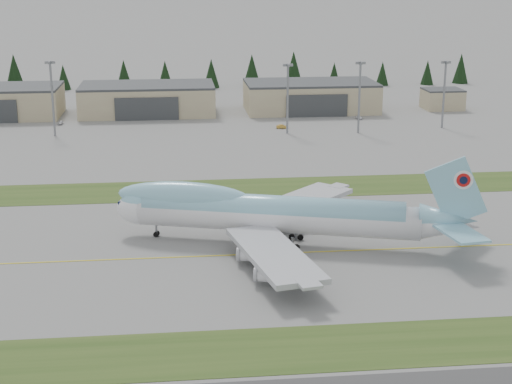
{
  "coord_description": "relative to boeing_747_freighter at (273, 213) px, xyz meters",
  "views": [
    {
      "loc": [
        -6.26,
        -135.42,
        50.84
      ],
      "look_at": [
        9.91,
        13.95,
        8.0
      ],
      "focal_mm": 55.0,
      "sensor_mm": 36.0,
      "label": 1
    }
  ],
  "objects": [
    {
      "name": "taxiway_line_main",
      "position": [
        -12.32,
        -5.5,
        -6.18
      ],
      "size": [
        400.0,
        0.4,
        0.02
      ],
      "primitive_type": "cube",
      "color": "gold",
      "rests_on": "ground"
    },
    {
      "name": "grass_strip_near",
      "position": [
        -12.32,
        -43.5,
        -6.18
      ],
      "size": [
        400.0,
        14.0,
        0.08
      ],
      "primitive_type": "cube",
      "color": "#304B1A",
      "rests_on": "ground"
    },
    {
      "name": "hangar_center",
      "position": [
        -27.32,
        144.39,
        -0.79
      ],
      "size": [
        48.0,
        26.6,
        10.8
      ],
      "color": "tan",
      "rests_on": "ground"
    },
    {
      "name": "ground",
      "position": [
        -12.32,
        -5.5,
        -6.18
      ],
      "size": [
        7000.0,
        7000.0,
        0.0
      ],
      "primitive_type": "plane",
      "color": "slate",
      "rests_on": "ground"
    },
    {
      "name": "grass_strip_far",
      "position": [
        -12.32,
        39.5,
        -6.18
      ],
      "size": [
        400.0,
        18.0,
        0.08
      ],
      "primitive_type": "cube",
      "color": "#304B1A",
      "rests_on": "ground"
    },
    {
      "name": "service_vehicle_c",
      "position": [
        46.77,
        125.35,
        -6.18
      ],
      "size": [
        1.96,
        3.96,
        1.1
      ],
      "primitive_type": "imported",
      "rotation": [
        0.0,
        0.0,
        0.11
      ],
      "color": "silver",
      "rests_on": "ground"
    },
    {
      "name": "service_vehicle_a",
      "position": [
        -56.4,
        126.77,
        -6.18
      ],
      "size": [
        1.52,
        3.73,
        1.27
      ],
      "primitive_type": "imported",
      "rotation": [
        0.0,
        0.0,
        -0.01
      ],
      "color": "#B9B9BB",
      "rests_on": "ground"
    },
    {
      "name": "boeing_747_freighter",
      "position": [
        0.0,
        0.0,
        0.0
      ],
      "size": [
        71.05,
        58.94,
        18.75
      ],
      "rotation": [
        0.0,
        0.0,
        -0.29
      ],
      "color": "white",
      "rests_on": "ground"
    },
    {
      "name": "control_shed",
      "position": [
        82.68,
        142.5,
        -2.38
      ],
      "size": [
        14.0,
        12.0,
        7.6
      ],
      "color": "tan",
      "rests_on": "ground"
    },
    {
      "name": "service_vehicle_b",
      "position": [
        17.51,
        111.76,
        -6.18
      ],
      "size": [
        4.07,
        1.87,
        1.3
      ],
      "primitive_type": "imported",
      "rotation": [
        0.0,
        0.0,
        1.44
      ],
      "color": "#BA8B2E",
      "rests_on": "ground"
    },
    {
      "name": "conifer_belt",
      "position": [
        -36.58,
        206.52,
        1.05
      ],
      "size": [
        264.87,
        15.04,
        16.32
      ],
      "color": "black",
      "rests_on": "ground"
    },
    {
      "name": "hangar_right",
      "position": [
        32.68,
        144.39,
        -0.79
      ],
      "size": [
        48.0,
        26.6,
        10.8
      ],
      "color": "tan",
      "rests_on": "ground"
    },
    {
      "name": "floodlight_masts",
      "position": [
        -6.35,
        105.68,
        9.65
      ],
      "size": [
        176.73,
        8.87,
        23.5
      ],
      "color": "gray",
      "rests_on": "ground"
    }
  ]
}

